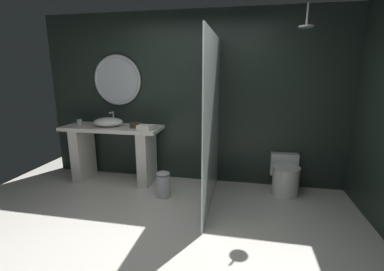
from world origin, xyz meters
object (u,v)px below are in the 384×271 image
Objects in this scene: waste_bin at (163,184)px; tissue_box at (135,125)px; rain_shower_head at (306,24)px; round_wall_mirror at (117,80)px; vessel_sink at (108,122)px; toilet at (285,176)px; tumbler_cup at (79,122)px; folded_hand_towel at (145,128)px.

tissue_box is at bearing 144.83° from waste_bin.
round_wall_mirror is at bearing 170.37° from rain_shower_head.
vessel_sink is 2.77m from toilet.
tissue_box is at bearing 176.35° from rain_shower_head.
tumbler_cup is 0.30× the size of rain_shower_head.
tissue_box is at bearing 145.62° from folded_hand_towel.
toilet is (-0.06, 0.24, -2.01)m from rain_shower_head.
rain_shower_head is 2.46m from folded_hand_towel.
round_wall_mirror is 1.82m from waste_bin.
folded_hand_towel is at bearing -10.85° from tumbler_cup.
folded_hand_towel is at bearing -36.48° from round_wall_mirror.
waste_bin is (-1.74, -0.23, -2.07)m from rain_shower_head.
rain_shower_head is 0.73× the size of waste_bin.
vessel_sink is 0.57× the size of round_wall_mirror.
vessel_sink is 2.18× the size of folded_hand_towel.
waste_bin is at bearing -164.30° from toilet.
tissue_box is at bearing -177.54° from toilet.
tissue_box is 2.64m from rain_shower_head.
rain_shower_head reaches higher than tissue_box.
rain_shower_head is 0.50× the size of toilet.
rain_shower_head reaches higher than folded_hand_towel.
tissue_box reaches higher than toilet.
toilet is 2.14m from folded_hand_towel.
folded_hand_towel is (0.61, -0.45, -0.65)m from round_wall_mirror.
tumbler_cup is 3.29m from toilet.
vessel_sink is 0.69m from folded_hand_towel.
waste_bin is (-1.68, -0.47, -0.07)m from toilet.
rain_shower_head is at bearing -9.63° from round_wall_mirror.
waste_bin is at bearing -16.92° from tumbler_cup.
rain_shower_head is at bearing -3.65° from vessel_sink.
toilet is 2.62× the size of folded_hand_towel.
vessel_sink is at bearing 165.60° from folded_hand_towel.
tumbler_cup is 1.77m from waste_bin.
vessel_sink reaches higher than toilet.
folded_hand_towel is at bearing -14.40° from vessel_sink.
rain_shower_head is at bearing 7.61° from waste_bin.
rain_shower_head is (2.68, -0.45, 0.68)m from round_wall_mirror.
vessel_sink reaches higher than tumbler_cup.
tumbler_cup is 0.10× the size of round_wall_mirror.
vessel_sink reaches higher than folded_hand_towel.
folded_hand_towel is (-2.07, 0.00, -1.33)m from rain_shower_head.
vessel_sink is at bearing 157.74° from waste_bin.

